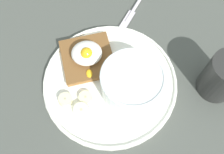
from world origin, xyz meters
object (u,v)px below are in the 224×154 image
object	(u,v)px
toast_slice	(89,58)
poached_egg	(89,53)
oatmeal_bowl	(134,82)
banana_slice_front	(88,98)
knife	(133,14)
banana_slice_back	(84,110)
banana_slice_left	(68,100)

from	to	relation	value
toast_slice	poached_egg	distance (cm)	2.10
oatmeal_bowl	toast_slice	world-z (taller)	oatmeal_bowl
poached_egg	toast_slice	bearing A→B (deg)	97.13
toast_slice	banana_slice_front	bearing A→B (deg)	-91.37
knife	banana_slice_back	bearing A→B (deg)	-114.16
poached_egg	banana_slice_left	size ratio (longest dim) A/B	1.99
banana_slice_back	poached_egg	bearing A→B (deg)	85.28
toast_slice	knife	bearing A→B (deg)	52.17
toast_slice	banana_slice_front	distance (cm)	8.64
poached_egg	banana_slice_back	size ratio (longest dim) A/B	1.77
banana_slice_front	toast_slice	bearing A→B (deg)	88.63
oatmeal_bowl	banana_slice_left	size ratio (longest dim) A/B	3.05
banana_slice_left	poached_egg	bearing A→B (deg)	65.67
knife	oatmeal_bowl	bearing A→B (deg)	-93.24
knife	banana_slice_front	bearing A→B (deg)	-115.16
toast_slice	banana_slice_left	size ratio (longest dim) A/B	3.16
toast_slice	banana_slice_back	world-z (taller)	same
oatmeal_bowl	banana_slice_back	world-z (taller)	oatmeal_bowl
poached_egg	banana_slice_left	bearing A→B (deg)	-114.33
banana_slice_back	oatmeal_bowl	bearing A→B (deg)	25.61
poached_egg	banana_slice_back	world-z (taller)	poached_egg
toast_slice	banana_slice_front	xyz separation A→B (cm)	(-0.21, -8.63, -0.26)
poached_egg	banana_slice_back	xyz separation A→B (cm)	(-0.91, -11.07, -2.23)
banana_slice_left	knife	size ratio (longest dim) A/B	0.35
oatmeal_bowl	toast_slice	xyz separation A→B (cm)	(-8.66, 6.60, -2.07)
banana_slice_back	knife	bearing A→B (deg)	65.84
poached_egg	banana_slice_left	world-z (taller)	poached_egg
poached_egg	knife	size ratio (longest dim) A/B	0.69
toast_slice	poached_egg	world-z (taller)	poached_egg
banana_slice_front	banana_slice_back	bearing A→B (deg)	-105.21
oatmeal_bowl	knife	world-z (taller)	oatmeal_bowl
toast_slice	knife	distance (cm)	15.95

